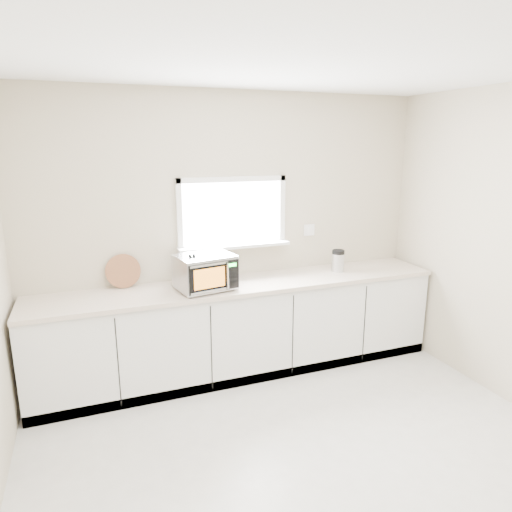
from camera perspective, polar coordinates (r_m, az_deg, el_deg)
name	(u,v)px	position (r m, az deg, el deg)	size (l,w,h in m)	color
ground	(327,485)	(3.43, 8.86, -26.47)	(4.00, 4.00, 0.00)	beige
back_wall	(232,231)	(4.53, -2.99, 3.11)	(4.00, 0.17, 2.70)	beige
cabinets	(243,329)	(4.53, -1.68, -9.12)	(3.92, 0.60, 0.88)	white
countertop	(243,285)	(4.36, -1.68, -3.59)	(3.92, 0.64, 0.04)	beige
microwave	(206,272)	(4.13, -6.33, -1.96)	(0.55, 0.47, 0.32)	black
knife_block	(190,275)	(4.12, -8.28, -2.32)	(0.18, 0.26, 0.35)	#442918
cutting_board	(123,271)	(4.34, -16.28, -1.81)	(0.31, 0.31, 0.02)	#935339
coffee_grinder	(338,261)	(4.78, 10.21, -0.56)	(0.15, 0.15, 0.23)	#BBBDC3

